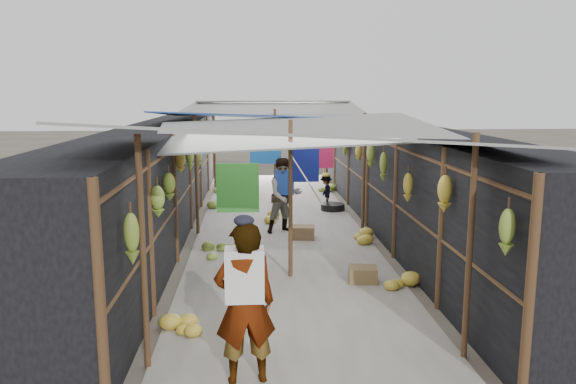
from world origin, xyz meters
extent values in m
plane|color=#6B6356|center=(0.00, 0.00, 0.00)|extent=(80.00, 80.00, 0.00)
cube|color=#9E998E|center=(0.00, 6.50, 0.01)|extent=(3.60, 16.00, 0.02)
cube|color=black|center=(-2.70, 6.50, 1.15)|extent=(1.40, 15.00, 2.30)
cube|color=black|center=(2.70, 6.50, 1.15)|extent=(1.40, 15.00, 2.30)
cube|color=olive|center=(0.42, 5.41, 0.14)|extent=(0.52, 0.44, 0.28)
cube|color=olive|center=(1.14, 2.63, 0.13)|extent=(0.49, 0.41, 0.27)
cube|color=olive|center=(-0.78, 12.19, 0.15)|extent=(0.58, 0.52, 0.31)
cylinder|color=black|center=(1.46, 8.22, 0.09)|extent=(0.62, 0.62, 0.19)
imported|color=silver|center=(-0.70, -0.39, 0.87)|extent=(0.69, 0.51, 1.75)
imported|color=#2049A3|center=(0.08, 6.00, 0.82)|extent=(0.97, 0.86, 1.64)
imported|color=#46423D|center=(1.32, 8.56, 0.44)|extent=(0.35, 0.58, 0.88)
cylinder|color=brown|center=(-1.80, 0.00, 1.30)|extent=(0.07, 0.07, 2.60)
cylinder|color=brown|center=(1.80, 0.00, 1.30)|extent=(0.07, 0.07, 2.60)
cylinder|color=brown|center=(0.00, 3.00, 1.30)|extent=(0.07, 0.07, 2.60)
cylinder|color=brown|center=(-1.80, 6.00, 1.30)|extent=(0.07, 0.07, 2.60)
cylinder|color=brown|center=(1.80, 6.00, 1.30)|extent=(0.07, 0.07, 2.60)
cylinder|color=brown|center=(0.00, 9.00, 1.30)|extent=(0.07, 0.07, 2.60)
cylinder|color=brown|center=(-1.80, 12.00, 1.30)|extent=(0.07, 0.07, 2.60)
cylinder|color=brown|center=(1.80, 12.00, 1.30)|extent=(0.07, 0.07, 2.60)
cube|color=gray|center=(0.00, 1.00, 2.50)|extent=(5.21, 3.19, 0.52)
cube|color=gray|center=(0.20, 4.20, 2.35)|extent=(5.23, 3.73, 0.50)
cube|color=#1F4690|center=(-0.10, 7.50, 2.45)|extent=(5.40, 3.60, 0.41)
cube|color=gray|center=(0.00, 10.80, 2.55)|extent=(5.37, 3.66, 0.27)
cube|color=gray|center=(0.10, 13.20, 2.65)|extent=(5.00, 1.99, 0.24)
cylinder|color=brown|center=(-2.00, 6.50, 2.05)|extent=(0.06, 15.00, 0.06)
cylinder|color=brown|center=(2.00, 6.50, 2.05)|extent=(0.06, 15.00, 0.06)
cylinder|color=gray|center=(0.00, 6.50, 2.05)|extent=(0.02, 15.00, 0.02)
cube|color=#172498|center=(0.33, 4.25, 1.72)|extent=(0.55, 0.03, 0.65)
cube|color=navy|center=(-0.69, 11.05, 1.75)|extent=(0.65, 0.03, 0.60)
cube|color=#B81C49|center=(0.85, 5.77, 1.75)|extent=(0.50, 0.03, 0.60)
cube|color=silver|center=(0.32, 9.47, 1.77)|extent=(0.60, 0.03, 0.55)
cube|color=#1B62B5|center=(-0.31, 6.59, 1.75)|extent=(0.70, 0.03, 0.60)
cube|color=#297025|center=(-0.82, 1.90, 1.70)|extent=(0.60, 0.03, 0.70)
ellipsoid|color=olive|center=(-1.88, -0.14, 1.52)|extent=(0.16, 0.14, 0.57)
ellipsoid|color=olive|center=(-1.88, 1.53, 1.59)|extent=(0.19, 0.16, 0.44)
ellipsoid|color=olive|center=(-1.88, 2.58, 1.61)|extent=(0.20, 0.17, 0.44)
ellipsoid|color=gold|center=(-1.88, 4.03, 1.82)|extent=(0.18, 0.15, 0.42)
ellipsoid|color=olive|center=(-1.88, 5.55, 1.73)|extent=(0.18, 0.15, 0.58)
ellipsoid|color=olive|center=(-1.88, 7.26, 1.53)|extent=(0.20, 0.17, 0.52)
ellipsoid|color=olive|center=(-1.88, 8.97, 1.74)|extent=(0.14, 0.12, 0.46)
ellipsoid|color=gold|center=(-1.88, 9.89, 1.78)|extent=(0.15, 0.13, 0.53)
ellipsoid|color=olive|center=(-1.88, 11.80, 1.49)|extent=(0.19, 0.16, 0.55)
ellipsoid|color=olive|center=(-1.88, 13.66, 1.59)|extent=(0.14, 0.12, 0.58)
ellipsoid|color=olive|center=(1.88, -0.70, 1.67)|extent=(0.16, 0.14, 0.49)
ellipsoid|color=gold|center=(1.88, 1.12, 1.73)|extent=(0.19, 0.16, 0.50)
ellipsoid|color=gold|center=(1.88, 2.83, 1.52)|extent=(0.16, 0.13, 0.49)
ellipsoid|color=olive|center=(1.88, 4.54, 1.63)|extent=(0.15, 0.13, 0.58)
ellipsoid|color=olive|center=(1.88, 5.69, 1.71)|extent=(0.19, 0.16, 0.52)
ellipsoid|color=gold|center=(1.88, 7.04, 1.61)|extent=(0.17, 0.15, 0.35)
ellipsoid|color=olive|center=(1.88, 8.99, 1.57)|extent=(0.16, 0.14, 0.47)
ellipsoid|color=gold|center=(1.88, 10.05, 1.63)|extent=(0.14, 0.12, 0.42)
ellipsoid|color=olive|center=(1.88, 11.65, 1.60)|extent=(0.16, 0.13, 0.57)
ellipsoid|color=gold|center=(1.88, 13.14, 1.63)|extent=(0.16, 0.13, 0.45)
ellipsoid|color=gold|center=(-1.41, 1.03, 0.14)|extent=(0.56, 0.48, 0.28)
ellipsoid|color=gold|center=(-0.39, 7.07, 0.18)|extent=(0.71, 0.60, 0.35)
ellipsoid|color=olive|center=(-1.21, 4.34, 0.18)|extent=(0.71, 0.60, 0.36)
ellipsoid|color=gold|center=(1.70, 2.28, 0.13)|extent=(0.53, 0.45, 0.26)
ellipsoid|color=olive|center=(1.70, 11.08, 0.11)|extent=(0.46, 0.39, 0.23)
ellipsoid|color=olive|center=(-1.47, 8.65, 0.15)|extent=(0.60, 0.51, 0.30)
ellipsoid|color=olive|center=(-1.58, 10.84, 0.14)|extent=(0.57, 0.48, 0.28)
ellipsoid|color=gold|center=(1.64, 5.20, 0.17)|extent=(0.69, 0.59, 0.35)
camera|label=1|loc=(-0.62, -5.90, 3.02)|focal=35.00mm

